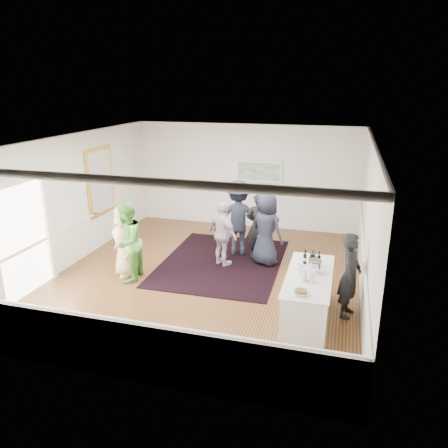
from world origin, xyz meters
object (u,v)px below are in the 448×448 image
(serving_table, at_px, (308,296))
(guest_dark_b, at_px, (258,226))
(guest_dark_a, at_px, (238,218))
(guest_navy, at_px, (266,229))
(guest_tan, at_px, (125,241))
(guest_green, at_px, (127,242))
(bartender, at_px, (350,275))
(guest_lilac, at_px, (223,234))
(ice_bucket, at_px, (315,266))
(nut_bowl, at_px, (301,292))

(serving_table, xyz_separation_m, guest_dark_b, (-1.53, 2.73, 0.42))
(guest_dark_a, bearing_deg, guest_navy, 137.27)
(serving_table, relative_size, guest_navy, 1.22)
(guest_tan, distance_m, guest_dark_a, 3.01)
(guest_tan, xyz_separation_m, guest_green, (0.19, -0.23, 0.08))
(guest_dark_b, bearing_deg, bartender, 118.65)
(serving_table, distance_m, guest_dark_b, 3.16)
(guest_lilac, bearing_deg, ice_bucket, 173.77)
(bartender, xyz_separation_m, guest_lilac, (-3.02, 1.73, -0.03))
(guest_lilac, distance_m, ice_bucket, 3.03)
(bartender, bearing_deg, guest_lilac, 71.65)
(guest_dark_a, distance_m, guest_navy, 0.95)
(guest_green, height_order, guest_navy, guest_green)
(ice_bucket, xyz_separation_m, nut_bowl, (-0.14, -0.99, -0.08))
(guest_lilac, distance_m, guest_navy, 1.08)
(nut_bowl, bearing_deg, guest_navy, 110.32)
(serving_table, relative_size, guest_dark_a, 1.11)
(guest_navy, xyz_separation_m, ice_bucket, (1.35, -2.26, 0.10))
(bartender, xyz_separation_m, guest_dark_a, (-2.84, 2.56, 0.15))
(nut_bowl, bearing_deg, guest_tan, 158.43)
(guest_dark_a, height_order, nut_bowl, guest_dark_a)
(nut_bowl, bearing_deg, guest_lilac, 127.60)
(guest_lilac, relative_size, guest_navy, 0.89)
(bartender, relative_size, nut_bowl, 6.06)
(serving_table, relative_size, guest_dark_b, 1.27)
(guest_green, bearing_deg, guest_dark_b, 123.68)
(serving_table, xyz_separation_m, nut_bowl, (-0.06, -0.83, 0.49))
(guest_green, distance_m, guest_dark_a, 3.04)
(guest_tan, xyz_separation_m, guest_navy, (3.05, 1.57, 0.07))
(guest_lilac, bearing_deg, guest_tan, 62.79)
(nut_bowl, bearing_deg, guest_green, 160.36)
(guest_dark_b, relative_size, guest_navy, 0.96)
(guest_green, bearing_deg, nut_bowl, 65.01)
(guest_dark_b, bearing_deg, guest_lilac, 27.67)
(serving_table, distance_m, guest_lilac, 3.08)
(guest_tan, xyz_separation_m, guest_lilac, (2.04, 1.20, -0.04))
(serving_table, distance_m, guest_dark_a, 3.60)
(guest_dark_a, relative_size, nut_bowl, 7.17)
(guest_dark_a, height_order, guest_dark_b, guest_dark_a)
(guest_dark_a, bearing_deg, guest_green, 33.92)
(bartender, xyz_separation_m, ice_bucket, (-0.66, -0.16, 0.17))
(serving_table, xyz_separation_m, guest_dark_a, (-2.09, 2.88, 0.54))
(bartender, bearing_deg, ice_bucket, 114.74)
(guest_tan, bearing_deg, guest_dark_b, 76.33)
(guest_lilac, height_order, ice_bucket, guest_lilac)
(bartender, bearing_deg, guest_navy, 55.14)
(guest_tan, bearing_deg, guest_navy, 69.55)
(guest_green, bearing_deg, guest_dark_a, 132.49)
(guest_green, bearing_deg, ice_bucket, 78.41)
(guest_navy, height_order, ice_bucket, guest_navy)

